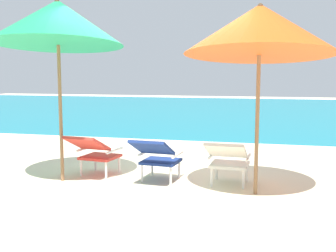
{
  "coord_description": "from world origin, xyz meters",
  "views": [
    {
      "loc": [
        1.61,
        -5.94,
        1.55
      ],
      "look_at": [
        0.0,
        0.29,
        0.75
      ],
      "focal_mm": 43.96,
      "sensor_mm": 36.0,
      "label": 1
    }
  ],
  "objects": [
    {
      "name": "ocean_band",
      "position": [
        0.0,
        12.49,
        0.0
      ],
      "size": [
        40.0,
        18.0,
        0.01
      ],
      "primitive_type": "cube",
      "color": "teal",
      "rests_on": "ground_plane"
    },
    {
      "name": "lounge_chair_left",
      "position": [
        -1.01,
        -0.27,
        0.4
      ],
      "size": [
        0.64,
        0.93,
        0.68
      ],
      "color": "red",
      "rests_on": "ground_plane"
    },
    {
      "name": "lounge_chair_right",
      "position": [
        1.02,
        -0.33,
        0.4
      ],
      "size": [
        0.57,
        0.89,
        0.68
      ],
      "color": "silver",
      "rests_on": "ground_plane"
    },
    {
      "name": "beach_umbrella_right",
      "position": [
        1.41,
        -0.58,
        2.11
      ],
      "size": [
        1.91,
        1.96,
        2.52
      ],
      "color": "olive",
      "rests_on": "ground_plane"
    },
    {
      "name": "ground_plane",
      "position": [
        0.0,
        4.0,
        0.0
      ],
      "size": [
        40.0,
        40.0,
        0.0
      ],
      "primitive_type": "plane",
      "color": "beige"
    },
    {
      "name": "lounge_chair_center",
      "position": [
        0.0,
        -0.36,
        0.4
      ],
      "size": [
        0.6,
        0.91,
        0.68
      ],
      "color": "navy",
      "rests_on": "ground_plane"
    },
    {
      "name": "beach_umbrella_left",
      "position": [
        -1.38,
        -0.59,
        2.28
      ],
      "size": [
        2.12,
        2.15,
        2.67
      ],
      "color": "olive",
      "rests_on": "ground_plane"
    }
  ]
}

